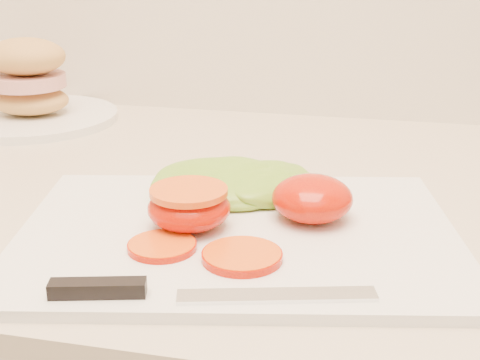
# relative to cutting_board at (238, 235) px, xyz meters

# --- Properties ---
(cutting_board) EXTENTS (0.45, 0.36, 0.01)m
(cutting_board) POSITION_rel_cutting_board_xyz_m (0.00, 0.00, 0.00)
(cutting_board) COLOR white
(cutting_board) RESTS_ON counter
(tomato_half_dome) EXTENTS (0.08, 0.08, 0.04)m
(tomato_half_dome) POSITION_rel_cutting_board_xyz_m (0.06, 0.04, 0.03)
(tomato_half_dome) COLOR red
(tomato_half_dome) RESTS_ON cutting_board
(tomato_half_cut) EXTENTS (0.08, 0.08, 0.04)m
(tomato_half_cut) POSITION_rel_cutting_board_xyz_m (-0.04, -0.00, 0.03)
(tomato_half_cut) COLOR red
(tomato_half_cut) RESTS_ON cutting_board
(tomato_slice_0) EXTENTS (0.07, 0.07, 0.01)m
(tomato_slice_0) POSITION_rel_cutting_board_xyz_m (0.02, -0.06, 0.01)
(tomato_slice_0) COLOR orange
(tomato_slice_0) RESTS_ON cutting_board
(tomato_slice_1) EXTENTS (0.06, 0.06, 0.01)m
(tomato_slice_1) POSITION_rel_cutting_board_xyz_m (-0.05, -0.05, 0.01)
(tomato_slice_1) COLOR orange
(tomato_slice_1) RESTS_ON cutting_board
(lettuce_leaf_0) EXTENTS (0.18, 0.15, 0.03)m
(lettuce_leaf_0) POSITION_rel_cutting_board_xyz_m (-0.03, 0.08, 0.02)
(lettuce_leaf_0) COLOR #89B42F
(lettuce_leaf_0) RESTS_ON cutting_board
(lettuce_leaf_1) EXTENTS (0.13, 0.14, 0.02)m
(lettuce_leaf_1) POSITION_rel_cutting_board_xyz_m (0.01, 0.09, 0.02)
(lettuce_leaf_1) COLOR #89B42F
(lettuce_leaf_1) RESTS_ON cutting_board
(knife) EXTENTS (0.24, 0.07, 0.01)m
(knife) POSITION_rel_cutting_board_xyz_m (-0.02, -0.13, 0.01)
(knife) COLOR silver
(knife) RESTS_ON cutting_board
(sandwich_plate) EXTENTS (0.25, 0.25, 0.12)m
(sandwich_plate) POSITION_rel_cutting_board_xyz_m (-0.40, 0.34, 0.04)
(sandwich_plate) COLOR white
(sandwich_plate) RESTS_ON counter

